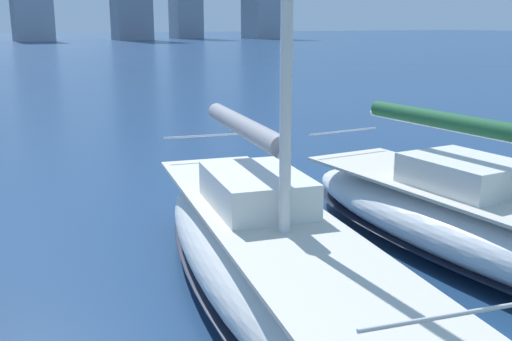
% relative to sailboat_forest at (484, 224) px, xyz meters
% --- Properties ---
extents(sailboat_forest, '(2.90, 9.45, 10.48)m').
position_rel_sailboat_forest_xyz_m(sailboat_forest, '(0.00, 0.00, 0.00)').
color(sailboat_forest, silver).
rests_on(sailboat_forest, ground).
extents(sailboat_grey, '(3.85, 9.69, 9.99)m').
position_rel_sailboat_forest_xyz_m(sailboat_grey, '(4.19, -0.42, 0.05)').
color(sailboat_grey, white).
rests_on(sailboat_grey, ground).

